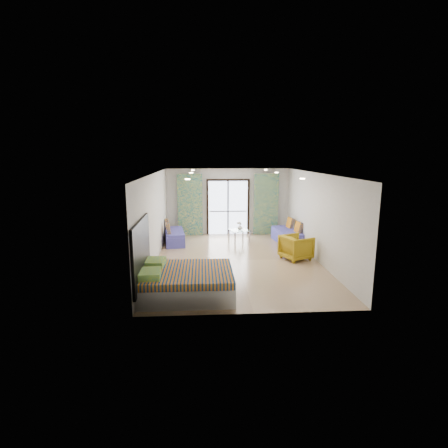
{
  "coord_description": "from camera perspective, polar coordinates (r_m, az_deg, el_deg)",
  "views": [
    {
      "loc": [
        -1.05,
        -10.46,
        3.25
      ],
      "look_at": [
        -0.39,
        0.06,
        1.15
      ],
      "focal_mm": 28.0,
      "sensor_mm": 36.0,
      "label": 1
    }
  ],
  "objects": [
    {
      "name": "wall_back",
      "position": [
        14.37,
        0.65,
        3.68
      ],
      "size": [
        5.0,
        0.01,
        2.7
      ],
      "primitive_type": null,
      "color": "silver",
      "rests_on": "ground"
    },
    {
      "name": "downlight_a",
      "position": [
        8.48,
        -5.98,
        7.29
      ],
      "size": [
        0.12,
        0.12,
        0.02
      ],
      "primitive_type": "cylinder",
      "color": "#FFE0B2",
      "rests_on": "ceiling"
    },
    {
      "name": "downlight_c",
      "position": [
        11.48,
        -5.37,
        8.33
      ],
      "size": [
        0.12,
        0.12,
        0.02
      ],
      "primitive_type": "cylinder",
      "color": "#FFE0B2",
      "rests_on": "ceiling"
    },
    {
      "name": "coffee_table",
      "position": [
        13.23,
        2.48,
        -1.19
      ],
      "size": [
        0.86,
        0.86,
        0.78
      ],
      "rotation": [
        0.0,
        0.0,
        0.32
      ],
      "color": "silver",
      "rests_on": "floor"
    },
    {
      "name": "switch_plate",
      "position": [
        9.42,
        -12.15,
        -2.49
      ],
      "size": [
        0.02,
        0.1,
        0.1
      ],
      "primitive_type": "cube",
      "color": "silver",
      "rests_on": "wall_left"
    },
    {
      "name": "ceiling",
      "position": [
        10.52,
        2.18,
        8.27
      ],
      "size": [
        5.0,
        7.5,
        0.01
      ],
      "primitive_type": null,
      "color": "silver",
      "rests_on": "ground"
    },
    {
      "name": "downlight_d",
      "position": [
        11.73,
        8.58,
        8.31
      ],
      "size": [
        0.12,
        0.12,
        0.02
      ],
      "primitive_type": "cylinder",
      "color": "#FFE0B2",
      "rests_on": "ceiling"
    },
    {
      "name": "downlight_e",
      "position": [
        13.47,
        -5.12,
        8.76
      ],
      "size": [
        0.12,
        0.12,
        0.02
      ],
      "primitive_type": "cylinder",
      "color": "#FFE0B2",
      "rests_on": "ceiling"
    },
    {
      "name": "vase",
      "position": [
        13.24,
        2.62,
        -0.54
      ],
      "size": [
        0.24,
        0.24,
        0.19
      ],
      "primitive_type": "imported",
      "rotation": [
        0.0,
        0.0,
        -0.27
      ],
      "color": "white",
      "rests_on": "coffee_table"
    },
    {
      "name": "curtain_left",
      "position": [
        14.18,
        -5.57,
        3.11
      ],
      "size": [
        1.0,
        0.1,
        2.5
      ],
      "primitive_type": "cube",
      "color": "beige",
      "rests_on": "floor"
    },
    {
      "name": "wall_front",
      "position": [
        7.05,
        5.15,
        -4.41
      ],
      "size": [
        5.0,
        0.01,
        2.7
      ],
      "primitive_type": null,
      "color": "silver",
      "rests_on": "ground"
    },
    {
      "name": "balcony_rail",
      "position": [
        14.41,
        0.65,
        2.09
      ],
      "size": [
        1.52,
        0.03,
        0.04
      ],
      "primitive_type": "cube",
      "color": "#595451",
      "rests_on": "balcony_door"
    },
    {
      "name": "wall_left",
      "position": [
        10.73,
        -11.29,
        0.85
      ],
      "size": [
        0.01,
        7.5,
        2.7
      ],
      "primitive_type": null,
      "color": "silver",
      "rests_on": "ground"
    },
    {
      "name": "bed",
      "position": [
        8.34,
        -6.38,
        -9.4
      ],
      "size": [
        2.18,
        1.78,
        0.75
      ],
      "color": "silver",
      "rests_on": "floor"
    },
    {
      "name": "floor",
      "position": [
        11.0,
        2.08,
        -5.92
      ],
      "size": [
        5.0,
        7.5,
        0.01
      ],
      "primitive_type": null,
      "color": "#97795A",
      "rests_on": "ground"
    },
    {
      "name": "armchair",
      "position": [
        11.23,
        11.71,
        -3.55
      ],
      "size": [
        1.04,
        1.06,
        0.85
      ],
      "primitive_type": "imported",
      "rotation": [
        0.0,
        0.0,
        1.99
      ],
      "color": "#AB8A16",
      "rests_on": "floor"
    },
    {
      "name": "daybed_left",
      "position": [
        13.16,
        -8.13,
        -1.97
      ],
      "size": [
        0.87,
        1.78,
        0.84
      ],
      "rotation": [
        0.0,
        0.0,
        0.12
      ],
      "color": "#4A48AD",
      "rests_on": "floor"
    },
    {
      "name": "wall_right",
      "position": [
        11.21,
        14.96,
        1.13
      ],
      "size": [
        0.01,
        7.5,
        2.7
      ],
      "primitive_type": null,
      "color": "silver",
      "rests_on": "ground"
    },
    {
      "name": "daybed_right",
      "position": [
        13.22,
        10.39,
        -1.91
      ],
      "size": [
        0.9,
        1.87,
        0.89
      ],
      "rotation": [
        0.0,
        0.0,
        0.11
      ],
      "color": "#4A48AD",
      "rests_on": "floor"
    },
    {
      "name": "balcony_door",
      "position": [
        14.35,
        0.66,
        3.3
      ],
      "size": [
        1.76,
        0.08,
        2.28
      ],
      "color": "black",
      "rests_on": "floor"
    },
    {
      "name": "headboard",
      "position": [
        8.22,
        -13.35,
        -4.55
      ],
      "size": [
        0.06,
        2.1,
        1.5
      ],
      "primitive_type": "cube",
      "color": "black",
      "rests_on": "floor"
    },
    {
      "name": "curtain_right",
      "position": [
        14.4,
        6.87,
        3.21
      ],
      "size": [
        1.0,
        0.1,
        2.5
      ],
      "primitive_type": "cube",
      "color": "beige",
      "rests_on": "floor"
    },
    {
      "name": "downlight_f",
      "position": [
        13.69,
        6.82,
        8.77
      ],
      "size": [
        0.12,
        0.12,
        0.02
      ],
      "primitive_type": "cylinder",
      "color": "#FFE0B2",
      "rests_on": "ceiling"
    },
    {
      "name": "downlight_b",
      "position": [
        8.82,
        12.66,
        7.23
      ],
      "size": [
        0.12,
        0.12,
        0.02
      ],
      "primitive_type": "cylinder",
      "color": "#FFE0B2",
      "rests_on": "ceiling"
    }
  ]
}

